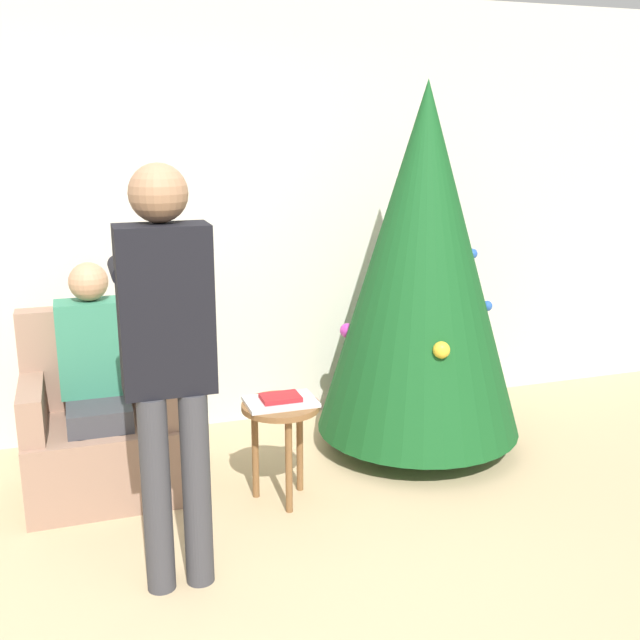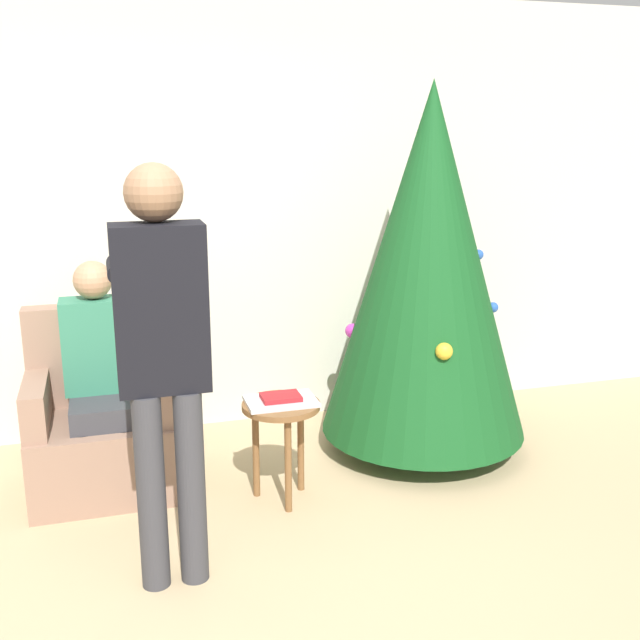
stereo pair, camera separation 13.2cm
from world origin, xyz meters
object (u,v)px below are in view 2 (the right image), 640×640
(christmas_tree, at_px, (428,263))
(person_seated, at_px, (99,369))
(armchair, at_px, (104,426))
(person_standing, at_px, (162,342))
(side_stool, at_px, (281,420))

(christmas_tree, bearing_deg, person_seated, 179.90)
(armchair, bearing_deg, christmas_tree, -0.95)
(person_standing, bearing_deg, armchair, 105.27)
(armchair, height_order, person_seated, person_seated)
(person_seated, bearing_deg, person_standing, -74.31)
(christmas_tree, distance_m, side_stool, 1.27)
(person_seated, bearing_deg, side_stool, -25.03)
(armchair, distance_m, person_standing, 1.24)
(armchair, xyz_separation_m, side_stool, (0.88, -0.44, 0.11))
(person_seated, distance_m, person_standing, 1.06)
(armchair, relative_size, side_stool, 1.80)
(armchair, bearing_deg, person_standing, -74.73)
(armchair, relative_size, person_standing, 0.55)
(armchair, bearing_deg, person_seated, -90.00)
(person_standing, distance_m, side_stool, 1.02)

